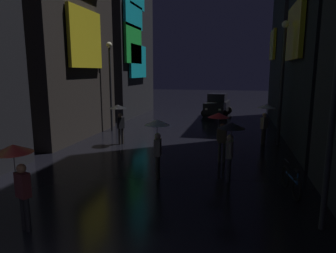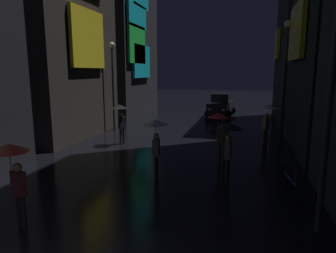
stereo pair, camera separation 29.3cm
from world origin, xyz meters
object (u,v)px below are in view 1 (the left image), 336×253
(pedestrian_midstreet_left_black, at_px, (119,113))
(pedestrian_midstreet_centre_clear, at_px, (157,132))
(pedestrian_foreground_left_black, at_px, (231,135))
(pedestrian_foreground_right_clear, at_px, (266,113))
(pedestrian_near_crossing_red, at_px, (220,123))
(car_distant, at_px, (217,105))
(pedestrian_far_right_red, at_px, (16,163))
(bicycle_parked_at_storefront, at_px, (291,182))
(streetlamp_right_far, at_px, (282,70))
(streetlamp_left_far, at_px, (110,76))

(pedestrian_midstreet_left_black, distance_m, pedestrian_midstreet_centre_clear, 5.42)
(pedestrian_foreground_left_black, height_order, pedestrian_foreground_right_clear, same)
(pedestrian_midstreet_centre_clear, distance_m, pedestrian_foreground_left_black, 2.55)
(pedestrian_foreground_left_black, bearing_deg, pedestrian_midstreet_left_black, 143.64)
(pedestrian_midstreet_centre_clear, height_order, pedestrian_foreground_right_clear, same)
(pedestrian_near_crossing_red, height_order, car_distant, pedestrian_near_crossing_red)
(pedestrian_midstreet_left_black, relative_size, pedestrian_far_right_red, 1.00)
(pedestrian_midstreet_left_black, xyz_separation_m, pedestrian_foreground_right_clear, (7.41, 1.91, 0.00))
(pedestrian_foreground_left_black, xyz_separation_m, pedestrian_foreground_right_clear, (1.61, 6.17, 0.00))
(pedestrian_foreground_right_clear, relative_size, bicycle_parked_at_storefront, 1.17)
(pedestrian_far_right_red, relative_size, pedestrian_midstreet_centre_clear, 1.00)
(streetlamp_right_far, distance_m, streetlamp_left_far, 10.12)
(car_distant, bearing_deg, pedestrian_near_crossing_red, -85.69)
(bicycle_parked_at_storefront, relative_size, streetlamp_right_far, 0.29)
(pedestrian_near_crossing_red, relative_size, car_distant, 0.50)
(pedestrian_midstreet_left_black, xyz_separation_m, streetlamp_left_far, (-1.91, 3.39, 1.82))
(pedestrian_near_crossing_red, distance_m, car_distant, 14.05)
(streetlamp_right_far, bearing_deg, pedestrian_foreground_right_clear, 179.22)
(pedestrian_near_crossing_red, bearing_deg, bicycle_parked_at_storefront, -49.63)
(pedestrian_midstreet_centre_clear, bearing_deg, streetlamp_left_far, 123.73)
(car_distant, bearing_deg, pedestrian_midstreet_centre_clear, -93.42)
(pedestrian_midstreet_centre_clear, relative_size, streetlamp_right_far, 0.34)
(pedestrian_midstreet_centre_clear, height_order, streetlamp_right_far, streetlamp_right_far)
(pedestrian_midstreet_left_black, distance_m, pedestrian_far_right_red, 8.65)
(pedestrian_midstreet_centre_clear, bearing_deg, pedestrian_foreground_right_clear, 56.32)
(pedestrian_midstreet_left_black, relative_size, pedestrian_foreground_right_clear, 1.00)
(pedestrian_midstreet_left_black, relative_size, pedestrian_midstreet_centre_clear, 1.00)
(pedestrian_midstreet_left_black, height_order, bicycle_parked_at_storefront, pedestrian_midstreet_left_black)
(pedestrian_near_crossing_red, distance_m, streetlamp_left_far, 9.15)
(pedestrian_midstreet_centre_clear, xyz_separation_m, streetlamp_right_far, (4.84, 6.23, 2.17))
(pedestrian_near_crossing_red, relative_size, pedestrian_foreground_left_black, 1.00)
(pedestrian_near_crossing_red, height_order, streetlamp_left_far, streetlamp_left_far)
(pedestrian_near_crossing_red, relative_size, pedestrian_midstreet_centre_clear, 1.00)
(streetlamp_right_far, bearing_deg, bicycle_parked_at_storefront, -93.39)
(pedestrian_foreground_right_clear, bearing_deg, streetlamp_left_far, 170.97)
(pedestrian_near_crossing_red, relative_size, pedestrian_far_right_red, 1.00)
(pedestrian_foreground_right_clear, height_order, bicycle_parked_at_storefront, pedestrian_foreground_right_clear)
(pedestrian_midstreet_left_black, bearing_deg, pedestrian_midstreet_centre_clear, -53.17)
(streetlamp_right_far, bearing_deg, pedestrian_midstreet_centre_clear, -127.84)
(pedestrian_midstreet_left_black, xyz_separation_m, pedestrian_midstreet_centre_clear, (3.25, -4.34, 0.00))
(pedestrian_foreground_left_black, height_order, streetlamp_left_far, streetlamp_left_far)
(pedestrian_midstreet_centre_clear, xyz_separation_m, pedestrian_foreground_right_clear, (4.16, 6.24, 0.00))
(pedestrian_foreground_right_clear, height_order, streetlamp_left_far, streetlamp_left_far)
(pedestrian_midstreet_centre_clear, bearing_deg, pedestrian_far_right_red, -117.84)
(pedestrian_far_right_red, xyz_separation_m, car_distant, (3.23, 20.61, -0.74))
(pedestrian_midstreet_centre_clear, distance_m, streetlamp_left_far, 9.46)
(streetlamp_left_far, bearing_deg, pedestrian_foreground_right_clear, -9.03)
(bicycle_parked_at_storefront, height_order, streetlamp_left_far, streetlamp_left_far)
(pedestrian_near_crossing_red, relative_size, bicycle_parked_at_storefront, 1.17)
(pedestrian_near_crossing_red, distance_m, pedestrian_foreground_left_black, 2.35)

